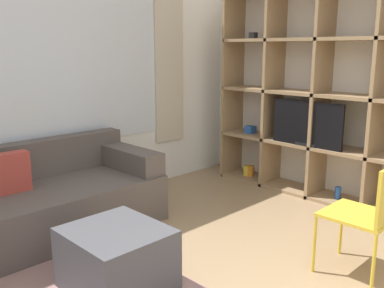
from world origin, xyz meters
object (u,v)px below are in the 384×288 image
at_px(couch_main, 35,204).
at_px(ottoman, 117,259).
at_px(folding_chair, 371,210).
at_px(shelving_unit, 322,95).

distance_m(couch_main, ottoman, 1.20).
xyz_separation_m(ottoman, folding_chair, (1.37, -1.14, 0.30)).
height_order(shelving_unit, ottoman, shelving_unit).
xyz_separation_m(couch_main, ottoman, (0.02, -1.20, -0.08)).
distance_m(shelving_unit, couch_main, 3.11).
bearing_deg(couch_main, folding_chair, -59.24).
distance_m(ottoman, folding_chair, 1.81).
relative_size(ottoman, folding_chair, 0.76).
bearing_deg(folding_chair, couch_main, -59.24).
bearing_deg(ottoman, folding_chair, -39.55).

